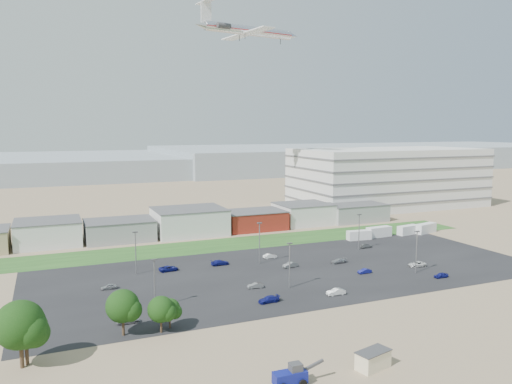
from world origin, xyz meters
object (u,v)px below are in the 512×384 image
parked_car_8 (366,246)px  parked_car_6 (220,262)px  parked_car_0 (417,264)px  parked_car_11 (270,256)px  box_trailer_a (359,235)px  tree_far_left (20,330)px  parked_car_10 (128,320)px  parked_car_4 (255,286)px  parked_car_2 (441,275)px  parked_car_13 (336,292)px  telehandler (290,375)px  airliner (249,31)px  portable_shed (373,359)px  parked_car_5 (109,287)px  parked_car_12 (339,261)px  parked_car_7 (290,265)px  parked_car_3 (269,299)px  parked_car_9 (169,268)px  parked_car_1 (365,271)px

parked_car_8 → parked_car_6: bearing=85.7°
parked_car_0 → parked_car_11: 36.74m
box_trailer_a → parked_car_6: size_ratio=1.66×
tree_far_left → parked_car_11: bearing=35.7°
parked_car_10 → parked_car_6: bearing=-38.6°
tree_far_left → parked_car_4: bearing=24.3°
parked_car_2 → parked_car_13: size_ratio=0.87×
telehandler → airliner: 143.16m
parked_car_13 → parked_car_10: bearing=-89.1°
airliner → parked_car_6: 96.32m
parked_car_0 → parked_car_13: size_ratio=1.13×
portable_shed → parked_car_0: (41.58, 39.28, -0.69)m
tree_far_left → parked_car_11: 70.58m
parked_car_4 → parked_car_11: (13.05, 21.16, 0.04)m
parked_car_5 → parked_car_6: size_ratio=0.73×
parked_car_12 → parked_car_11: bearing=-131.5°
tree_far_left → portable_shed: bearing=-23.1°
parked_car_4 → parked_car_7: size_ratio=0.87×
parked_car_2 → parked_car_12: (-14.80, 19.58, 0.01)m
parked_car_12 → tree_far_left: bearing=-70.1°
parked_car_3 → parked_car_9: (-13.07, 28.85, 0.01)m
parked_car_2 → airliner: bearing=-172.5°
telehandler → parked_car_12: size_ratio=1.77×
airliner → parked_car_9: (-45.10, -59.90, -68.48)m
parked_car_2 → parked_car_3: (-42.73, 0.39, 0.04)m
parked_car_6 → parked_car_8: size_ratio=1.23×
parked_car_5 → parked_car_6: (27.63, 8.71, 0.10)m
parked_car_2 → parked_car_11: bearing=-136.2°
box_trailer_a → parked_car_1: size_ratio=2.24×
tree_far_left → parked_car_12: tree_far_left is taller
parked_car_3 → parked_car_9: size_ratio=0.94×
airliner → parked_car_11: airliner is taller
parked_car_11 → airliner: bearing=-17.2°
telehandler → parked_car_12: bearing=54.1°
telehandler → parked_car_8: 81.20m
tree_far_left → parked_car_1: size_ratio=3.30×
parked_car_6 → parked_car_7: size_ratio=1.17×
telehandler → parked_car_4: 40.82m
telehandler → parked_car_1: size_ratio=2.14×
parked_car_6 → parked_car_12: size_ratio=1.12×
parked_car_5 → box_trailer_a: bearing=104.9°
parked_car_0 → parked_car_3: (-44.03, -9.04, 0.01)m
portable_shed → parked_car_3: (-2.45, 30.24, -0.68)m
telehandler → parked_car_11: 65.12m
portable_shed → parked_car_2: bearing=22.4°
portable_shed → parked_car_11: portable_shed is taller
parked_car_0 → parked_car_3: 44.94m
parked_car_9 → parked_car_10: (-13.77, -28.89, -0.04)m
parked_car_3 → parked_car_0: bearing=98.3°
parked_car_1 → parked_car_5: bearing=-101.6°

